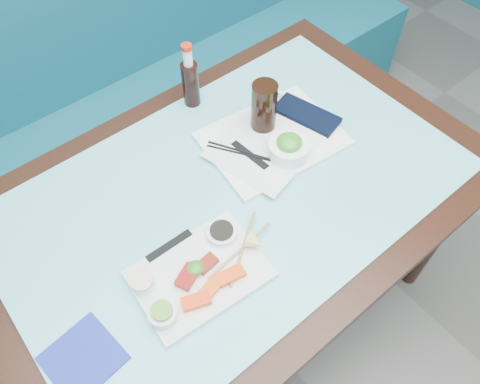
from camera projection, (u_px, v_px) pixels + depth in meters
booth_bench at (109, 118)px, 1.95m from camera, size 3.00×0.56×1.17m
dining_table at (234, 209)px, 1.33m from camera, size 1.40×0.90×0.75m
glass_top at (233, 191)px, 1.26m from camera, size 1.22×0.76×0.01m
sashimi_plate at (200, 274)px, 1.10m from camera, size 0.32×0.24×0.02m
salmon_left at (196, 301)px, 1.05m from camera, size 0.07×0.05×0.02m
salmon_mid at (212, 286)px, 1.07m from camera, size 0.07×0.04×0.02m
salmon_right at (231, 275)px, 1.08m from camera, size 0.07×0.04×0.02m
tuna_left at (188, 277)px, 1.08m from camera, size 0.07×0.06×0.02m
tuna_right at (207, 263)px, 1.10m from camera, size 0.05×0.04×0.02m
seaweed_garnish at (195, 268)px, 1.09m from camera, size 0.06×0.05×0.02m
ramekin_wasabi at (163, 314)px, 1.02m from camera, size 0.08×0.08×0.03m
wasabi_fill at (162, 311)px, 1.01m from camera, size 0.06×0.06×0.01m
ramekin_ginger at (143, 284)px, 1.07m from camera, size 0.07×0.07×0.02m
ginger_fill at (142, 281)px, 1.06m from camera, size 0.06×0.06×0.01m
soy_dish at (222, 232)px, 1.15m from camera, size 0.10×0.10×0.02m
soy_fill at (222, 230)px, 1.14m from camera, size 0.07×0.07×0.01m
lemon_wedge at (255, 242)px, 1.12m from camera, size 0.06×0.05×0.05m
chopstick_sleeve at (169, 245)px, 1.14m from camera, size 0.13×0.02×0.00m
wooden_chopstick_a at (240, 250)px, 1.13m from camera, size 0.21×0.03×0.01m
wooden_chopstick_b at (243, 248)px, 1.13m from camera, size 0.18×0.13×0.01m
serving_tray at (273, 139)px, 1.36m from camera, size 0.41×0.33×0.01m
paper_placemat at (273, 137)px, 1.35m from camera, size 0.41×0.33×0.00m
seaweed_bowl at (289, 149)px, 1.29m from camera, size 0.13×0.13×0.05m
seaweed_salad at (289, 142)px, 1.27m from camera, size 0.08×0.08×0.04m
cola_glass at (264, 106)px, 1.32m from camera, size 0.08×0.08×0.15m
navy_pouch at (307, 115)px, 1.39m from camera, size 0.13×0.21×0.02m
fork at (281, 97)px, 1.44m from camera, size 0.02×0.09×0.01m
black_chopstick_a at (249, 155)px, 1.31m from camera, size 0.14×0.21×0.01m
black_chopstick_b at (251, 154)px, 1.31m from camera, size 0.14×0.23×0.01m
tray_sleeve at (250, 155)px, 1.31m from camera, size 0.03×0.13×0.00m
cola_bottle_body at (191, 84)px, 1.40m from camera, size 0.06×0.06×0.15m
cola_bottle_neck at (188, 57)px, 1.32m from camera, size 0.03×0.03×0.05m
cola_bottle_cap at (187, 47)px, 1.29m from camera, size 0.03×0.03×0.01m
blue_napkin at (83, 358)px, 0.99m from camera, size 0.16×0.16×0.01m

